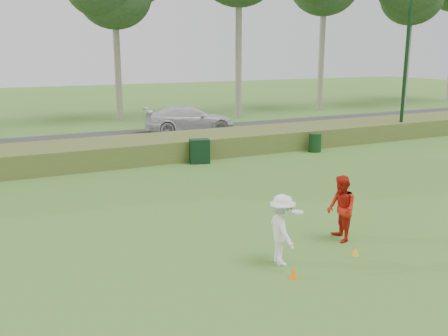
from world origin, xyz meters
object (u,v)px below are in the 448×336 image
cone_orange (294,273)px  trash_bin (315,143)px  lamp_post (409,32)px  player_red (341,209)px  cone_yellow (355,251)px  utility_cabinet (200,151)px  car_right (190,119)px  player_white (282,230)px

cone_orange → trash_bin: trash_bin is taller
lamp_post → cone_orange: (-14.69, -11.85, -5.47)m
lamp_post → cone_orange: bearing=-141.1°
lamp_post → trash_bin: bearing=-171.4°
lamp_post → player_red: bearing=-139.7°
cone_yellow → utility_cabinet: size_ratio=0.19×
utility_cabinet → car_right: bearing=85.5°
cone_yellow → trash_bin: size_ratio=0.22×
player_white → cone_yellow: size_ratio=8.29×
utility_cabinet → player_red: bearing=-77.1°
player_red → car_right: player_red is taller
lamp_post → cone_yellow: size_ratio=41.74×
car_right → trash_bin: bearing=-146.8°
cone_orange → utility_cabinet: 11.31m
lamp_post → car_right: bearing=145.4°
lamp_post → trash_bin: 8.21m
utility_cabinet → cone_orange: bearing=-88.5°
player_red → utility_cabinet: bearing=-165.6°
player_white → cone_orange: 1.04m
cone_yellow → car_right: size_ratio=0.04×
cone_yellow → utility_cabinet: 10.65m
player_red → trash_bin: player_red is taller
lamp_post → car_right: 12.66m
lamp_post → trash_bin: (-6.32, -0.96, -5.15)m
player_red → utility_cabinet: 9.70m
player_white → cone_yellow: bearing=-91.6°
lamp_post → utility_cabinet: 13.23m
cone_yellow → player_red: bearing=73.6°
cone_orange → cone_yellow: 2.03m
car_right → player_white: bearing=174.3°
player_white → cone_orange: size_ratio=6.70×
trash_bin → car_right: car_right is taller
cone_orange → utility_cabinet: bearing=77.2°
player_white → utility_cabinet: size_ratio=1.57×
cone_orange → car_right: (5.04, 18.51, 0.69)m
lamp_post → trash_bin: size_ratio=9.26×
player_red → trash_bin: bearing=163.2°
utility_cabinet → car_right: size_ratio=0.20×
player_red → trash_bin: (6.10, 9.56, -0.40)m
utility_cabinet → trash_bin: 5.87m
car_right → lamp_post: bearing=-115.0°
player_white → car_right: size_ratio=0.31×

